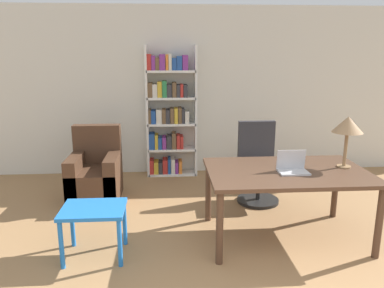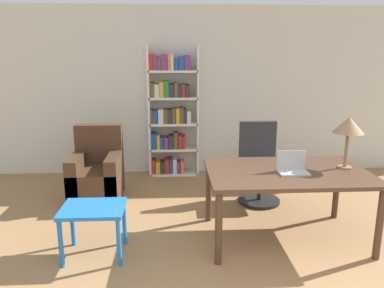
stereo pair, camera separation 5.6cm
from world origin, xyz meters
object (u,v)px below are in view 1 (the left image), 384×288
(table_lamp, at_px, (348,126))
(bookshelf, at_px, (169,115))
(side_table_blue, at_px, (94,216))
(armchair, at_px, (96,176))
(desk, at_px, (287,178))
(office_chair, at_px, (258,166))
(laptop, at_px, (292,167))

(table_lamp, distance_m, bookshelf, 2.90)
(side_table_blue, bearing_deg, armchair, 99.67)
(desk, relative_size, office_chair, 1.56)
(table_lamp, bearing_deg, desk, -174.29)
(side_table_blue, relative_size, armchair, 0.61)
(desk, height_order, side_table_blue, desk)
(office_chair, bearing_deg, armchair, 174.69)
(desk, distance_m, armchair, 2.61)
(table_lamp, relative_size, office_chair, 0.52)
(desk, distance_m, office_chair, 1.11)
(desk, relative_size, table_lamp, 3.03)
(laptop, height_order, table_lamp, table_lamp)
(laptop, distance_m, office_chair, 1.20)
(armchair, bearing_deg, laptop, -30.89)
(office_chair, height_order, armchair, office_chair)
(side_table_blue, bearing_deg, bookshelf, 73.38)
(side_table_blue, distance_m, bookshelf, 2.70)
(table_lamp, xyz_separation_m, office_chair, (-0.68, 1.02, -0.74))
(side_table_blue, bearing_deg, desk, 7.31)
(desk, bearing_deg, bookshelf, 118.19)
(laptop, relative_size, table_lamp, 0.55)
(table_lamp, distance_m, side_table_blue, 2.75)
(armchair, relative_size, bookshelf, 0.47)
(laptop, distance_m, table_lamp, 0.74)
(office_chair, relative_size, bookshelf, 0.51)
(laptop, bearing_deg, office_chair, 93.37)
(laptop, relative_size, office_chair, 0.28)
(table_lamp, bearing_deg, side_table_blue, -173.08)
(office_chair, bearing_deg, bookshelf, 134.83)
(desk, distance_m, side_table_blue, 2.01)
(desk, height_order, armchair, armchair)
(laptop, distance_m, armchair, 2.69)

